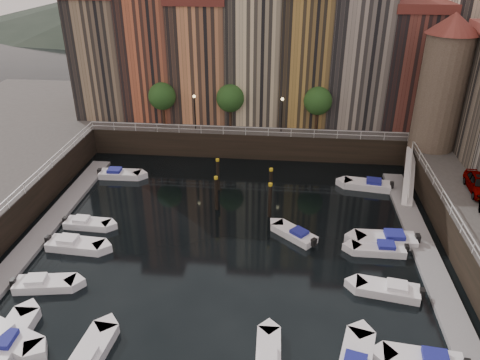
# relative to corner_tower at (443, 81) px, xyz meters

# --- Properties ---
(ground) EXTENTS (200.00, 200.00, 0.00)m
(ground) POSITION_rel_corner_tower_xyz_m (-20.00, -14.50, -10.19)
(ground) COLOR black
(ground) RESTS_ON ground
(quay_far) EXTENTS (80.00, 20.00, 3.00)m
(quay_far) POSITION_rel_corner_tower_xyz_m (-20.00, 11.50, -8.69)
(quay_far) COLOR black
(quay_far) RESTS_ON ground
(dock_left) EXTENTS (2.00, 28.00, 0.35)m
(dock_left) POSITION_rel_corner_tower_xyz_m (-36.20, -15.50, -10.02)
(dock_left) COLOR gray
(dock_left) RESTS_ON ground
(dock_right) EXTENTS (2.00, 28.00, 0.35)m
(dock_right) POSITION_rel_corner_tower_xyz_m (-3.80, -15.50, -10.02)
(dock_right) COLOR gray
(dock_right) RESTS_ON ground
(far_terrace) EXTENTS (48.70, 10.30, 17.50)m
(far_terrace) POSITION_rel_corner_tower_xyz_m (-16.69, 9.00, 0.76)
(far_terrace) COLOR #8E765A
(far_terrace) RESTS_ON quay_far
(corner_tower) EXTENTS (5.20, 5.20, 13.80)m
(corner_tower) POSITION_rel_corner_tower_xyz_m (0.00, 0.00, 0.00)
(corner_tower) COLOR #6B5B4C
(corner_tower) RESTS_ON quay_right
(promenade_trees) EXTENTS (21.20, 3.20, 5.20)m
(promenade_trees) POSITION_rel_corner_tower_xyz_m (-21.33, 3.70, -3.61)
(promenade_trees) COLOR black
(promenade_trees) RESTS_ON quay_far
(street_lamps) EXTENTS (10.36, 0.36, 4.18)m
(street_lamps) POSITION_rel_corner_tower_xyz_m (-21.00, 2.70, -4.30)
(street_lamps) COLOR black
(street_lamps) RESTS_ON quay_far
(railings) EXTENTS (36.08, 34.04, 0.52)m
(railings) POSITION_rel_corner_tower_xyz_m (-20.00, -9.62, -6.41)
(railings) COLOR white
(railings) RESTS_ON ground
(gangway) EXTENTS (2.78, 8.32, 3.73)m
(gangway) POSITION_rel_corner_tower_xyz_m (-2.90, -4.50, -8.28)
(gangway) COLOR white
(gangway) RESTS_ON ground
(mooring_pilings) EXTENTS (5.82, 5.07, 3.78)m
(mooring_pilings) POSITION_rel_corner_tower_xyz_m (-19.30, -8.87, -8.54)
(mooring_pilings) COLOR black
(mooring_pilings) RESTS_ON ground
(boat_left_0) EXTENTS (5.13, 3.35, 1.16)m
(boat_left_0) POSITION_rel_corner_tower_xyz_m (-32.58, -27.85, -9.80)
(boat_left_0) COLOR white
(boat_left_0) RESTS_ON ground
(boat_left_1) EXTENTS (4.65, 2.31, 1.04)m
(boat_left_1) POSITION_rel_corner_tower_xyz_m (-32.71, -22.62, -9.84)
(boat_left_1) COLOR white
(boat_left_1) RESTS_ON ground
(boat_left_2) EXTENTS (4.95, 2.05, 1.13)m
(boat_left_2) POSITION_rel_corner_tower_xyz_m (-32.49, -17.66, -9.81)
(boat_left_2) COLOR white
(boat_left_2) RESTS_ON ground
(boat_left_3) EXTENTS (4.28, 1.70, 0.98)m
(boat_left_3) POSITION_rel_corner_tower_xyz_m (-32.79, -14.35, -9.87)
(boat_left_3) COLOR white
(boat_left_3) RESTS_ON ground
(boat_left_4) EXTENTS (4.64, 1.78, 1.06)m
(boat_left_4) POSITION_rel_corner_tower_xyz_m (-33.12, -4.52, -9.84)
(boat_left_4) COLOR white
(boat_left_4) RESTS_ON ground
(boat_right_1) EXTENTS (4.84, 2.45, 1.08)m
(boat_right_1) POSITION_rel_corner_tower_xyz_m (-7.61, -20.79, -9.83)
(boat_right_1) COLOR white
(boat_right_1) RESTS_ON ground
(boat_right_2) EXTENTS (4.51, 1.66, 1.03)m
(boat_right_2) POSITION_rel_corner_tower_xyz_m (-7.45, -15.70, -9.85)
(boat_right_2) COLOR white
(boat_right_2) RESTS_ON ground
(boat_right_3) EXTENTS (5.28, 2.01, 1.21)m
(boat_right_3) POSITION_rel_corner_tower_xyz_m (-6.64, -14.37, -9.79)
(boat_right_3) COLOR white
(boat_right_3) RESTS_ON ground
(boat_right_4) EXTENTS (5.01, 2.41, 1.13)m
(boat_right_4) POSITION_rel_corner_tower_xyz_m (-6.77, -4.40, -9.81)
(boat_right_4) COLOR white
(boat_right_4) RESTS_ON ground
(boat_near_0) EXTENTS (2.00, 5.06, 1.15)m
(boat_near_0) POSITION_rel_corner_tower_xyz_m (-32.32, -27.95, -9.81)
(boat_near_0) COLOR white
(boat_near_0) RESTS_ON ground
(boat_near_1) EXTENTS (2.16, 4.97, 1.13)m
(boat_near_1) POSITION_rel_corner_tower_xyz_m (-26.81, -28.71, -9.81)
(boat_near_1) COLOR white
(boat_near_1) RESTS_ON ground
(boat_near_2) EXTENTS (1.61, 4.17, 0.95)m
(boat_near_2) POSITION_rel_corner_tower_xyz_m (-16.00, -27.51, -9.87)
(boat_near_2) COLOR white
(boat_near_2) RESTS_ON ground
(car_a) EXTENTS (2.18, 4.81, 1.60)m
(car_a) POSITION_rel_corner_tower_xyz_m (1.56, -10.07, -6.39)
(car_a) COLOR gray
(car_a) RESTS_ON quay_right
(boat_extra_813) EXTENTS (4.10, 3.86, 0.99)m
(boat_extra_813) POSITION_rel_corner_tower_xyz_m (-14.32, -14.20, -9.86)
(boat_extra_813) COLOR white
(boat_extra_813) RESTS_ON ground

